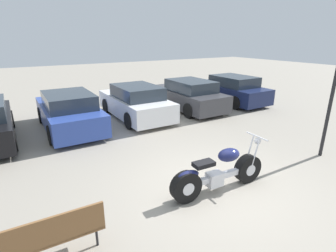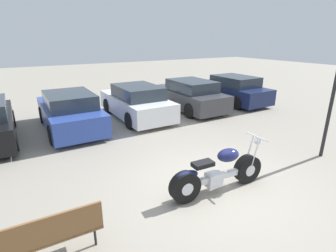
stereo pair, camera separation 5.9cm
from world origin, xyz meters
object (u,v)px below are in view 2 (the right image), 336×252
parked_car_white (136,102)px  parked_car_dark_grey (189,95)px  parked_car_navy (232,90)px  park_bench (43,236)px  lamp_post (336,81)px  parked_car_blue (70,112)px  motorcycle (217,173)px

parked_car_white → parked_car_dark_grey: 2.63m
parked_car_navy → park_bench: (-9.43, -6.23, -0.09)m
parked_car_navy → park_bench: size_ratio=2.52×
parked_car_navy → lamp_post: size_ratio=1.28×
parked_car_blue → parked_car_navy: 7.88m
lamp_post → parked_car_dark_grey: bearing=92.7°
park_bench → parked_car_white: bearing=56.1°
motorcycle → lamp_post: bearing=-1.8°
parked_car_white → parked_car_dark_grey: same height
parked_car_blue → parked_car_navy: same height
parked_car_dark_grey → lamp_post: lamp_post is taller
parked_car_navy → lamp_post: (-2.34, -6.06, 1.47)m
parked_car_blue → parked_car_white: same height
motorcycle → parked_car_blue: parked_car_blue is taller
motorcycle → parked_car_white: bearing=82.5°
motorcycle → parked_car_navy: bearing=44.5°
parked_car_blue → parked_car_white: bearing=2.6°
parked_car_white → lamp_post: size_ratio=1.28×
motorcycle → park_bench: 3.40m
parked_car_white → parked_car_navy: (5.25, 0.01, 0.00)m
parked_car_dark_grey → parked_car_blue: bearing=-178.7°
park_bench → lamp_post: bearing=1.4°
lamp_post → motorcycle: bearing=178.2°
parked_car_blue → parked_car_dark_grey: (5.25, 0.12, 0.00)m
park_bench → lamp_post: size_ratio=0.51×
parked_car_navy → parked_car_white: bearing=-179.9°
parked_car_white → parked_car_blue: bearing=-177.4°
lamp_post → parked_car_white: bearing=115.7°
parked_car_dark_grey → parked_car_navy: (2.63, 0.00, 0.00)m
parked_car_navy → park_bench: 11.30m
motorcycle → parked_car_dark_grey: (3.41, 5.94, 0.21)m
parked_car_blue → park_bench: size_ratio=2.52×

